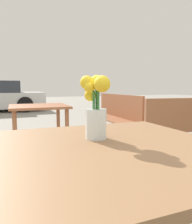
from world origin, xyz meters
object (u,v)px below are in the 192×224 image
(table_front, at_px, (113,169))
(bench_middle, at_px, (114,117))
(flower_vase, at_px, (96,108))
(table_back, at_px, (39,116))

(table_front, distance_m, bench_middle, 2.98)
(table_front, bearing_deg, flower_vase, 96.77)
(flower_vase, height_order, table_back, flower_vase)
(flower_vase, bearing_deg, bench_middle, 58.55)
(table_front, height_order, table_back, table_front)
(bench_middle, bearing_deg, table_front, -119.93)
(table_front, xyz_separation_m, table_back, (0.10, 2.14, -0.05))
(table_front, relative_size, flower_vase, 3.47)
(bench_middle, distance_m, table_back, 1.46)
(flower_vase, distance_m, table_back, 2.04)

